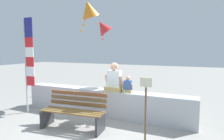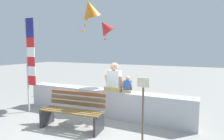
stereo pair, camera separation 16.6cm
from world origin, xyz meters
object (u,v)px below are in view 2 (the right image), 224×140
at_px(kite_red, 105,27).
at_px(person_child, 128,86).
at_px(flag_banner, 29,58).
at_px(kite_orange, 90,9).
at_px(sign_post, 143,108).
at_px(park_bench, 73,111).
at_px(person_adult, 114,80).

bearing_deg(kite_red, person_child, -53.12).
xyz_separation_m(flag_banner, kite_orange, (1.16, 1.68, 1.66)).
xyz_separation_m(flag_banner, sign_post, (3.82, -0.68, -0.87)).
distance_m(park_bench, kite_orange, 3.70).
relative_size(kite_orange, sign_post, 0.79).
height_order(flag_banner, kite_red, kite_red).
relative_size(person_child, sign_post, 0.32).
height_order(person_adult, kite_red, kite_red).
xyz_separation_m(park_bench, kite_red, (-1.30, 4.23, 2.58)).
bearing_deg(kite_orange, sign_post, -41.66).
xyz_separation_m(flag_banner, kite_red, (0.64, 3.81, 1.29)).
bearing_deg(person_child, sign_post, -58.46).
xyz_separation_m(person_child, kite_orange, (-1.79, 0.95, 2.41)).
bearing_deg(flag_banner, kite_orange, 55.22).
xyz_separation_m(person_adult, kite_orange, (-1.38, 0.95, 2.27)).
bearing_deg(person_adult, sign_post, -47.81).
bearing_deg(kite_red, flag_banner, -99.54).
relative_size(person_child, kite_red, 0.43).
height_order(person_adult, kite_orange, kite_orange).
xyz_separation_m(park_bench, person_child, (1.01, 1.14, 0.54)).
relative_size(person_adult, person_child, 1.77).
relative_size(kite_orange, kite_red, 1.04).
bearing_deg(person_adult, kite_red, 121.65).
height_order(person_adult, flag_banner, flag_banner).
height_order(person_child, kite_red, kite_red).
relative_size(park_bench, kite_red, 1.52).
bearing_deg(flag_banner, person_child, 13.81).
bearing_deg(flag_banner, kite_red, 80.46).
bearing_deg(park_bench, kite_orange, 110.31).
distance_m(person_adult, kite_orange, 2.82).
xyz_separation_m(park_bench, flag_banner, (-1.94, 0.42, 1.29)).
distance_m(park_bench, person_adult, 1.46).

